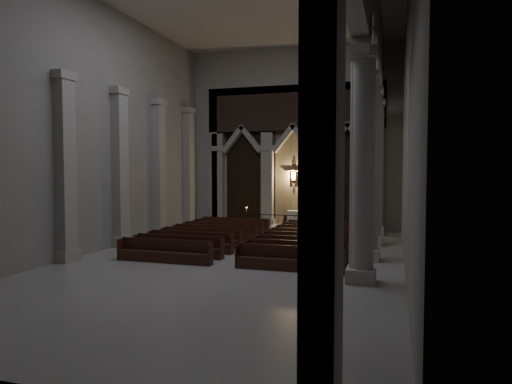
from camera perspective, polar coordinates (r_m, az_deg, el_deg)
room at (r=20.04m, az=-2.56°, el=13.41°), size 24.00×24.10×12.00m
sanctuary_wall at (r=30.94m, az=4.69°, el=7.88°), size 14.00×0.77×12.00m
right_arcade at (r=20.30m, az=14.03°, el=13.84°), size 1.00×24.00×12.00m
left_pilasters at (r=25.80m, az=-14.15°, el=2.75°), size 0.60×13.00×8.03m
sanctuary_step at (r=30.17m, az=4.26°, el=-4.45°), size 8.50×2.60×0.15m
altar at (r=30.49m, az=5.79°, el=-3.28°), size 1.96×0.78×0.99m
altar_rail at (r=29.09m, az=3.81°, el=-3.51°), size 5.26×0.09×1.03m
candle_stand_left at (r=29.55m, az=-1.19°, el=-3.97°), size 0.25×0.25×1.46m
candle_stand_right at (r=28.85m, az=9.07°, el=-4.27°), size 0.21×0.21×1.27m
pews at (r=22.85m, az=0.02°, el=-6.23°), size 9.70×9.35×0.96m
worshipper at (r=27.19m, az=3.69°, el=-4.17°), size 0.47×0.35×1.18m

